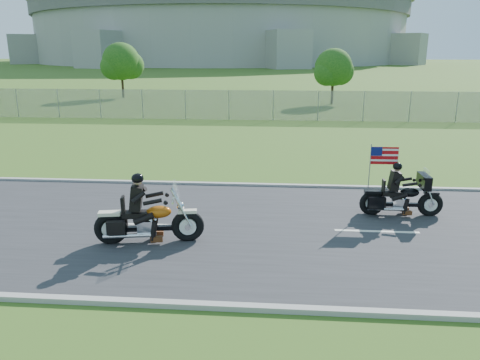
{
  "coord_description": "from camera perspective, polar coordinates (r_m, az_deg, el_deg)",
  "views": [
    {
      "loc": [
        1.33,
        -11.74,
        4.69
      ],
      "look_at": [
        0.38,
        0.0,
        1.37
      ],
      "focal_mm": 35.0,
      "sensor_mm": 36.0,
      "label": 1
    }
  ],
  "objects": [
    {
      "name": "ground",
      "position": [
        12.71,
        -1.7,
        -5.91
      ],
      "size": [
        420.0,
        420.0,
        0.0
      ],
      "primitive_type": "plane",
      "color": "#3E5C1C",
      "rests_on": "ground"
    },
    {
      "name": "stadium",
      "position": [
        183.31,
        -2.17,
        19.12
      ],
      "size": [
        140.4,
        140.4,
        29.2
      ],
      "color": "#A3A099",
      "rests_on": "ground"
    },
    {
      "name": "tree_fence_mid",
      "position": [
        48.29,
        -14.21,
        13.62
      ],
      "size": [
        3.96,
        3.69,
        5.3
      ],
      "color": "#382316",
      "rests_on": "ground"
    },
    {
      "name": "curb_south",
      "position": [
        9.08,
        -4.59,
        -15.04
      ],
      "size": [
        120.0,
        0.18,
        0.12
      ],
      "primitive_type": "cube",
      "color": "#9E9B93",
      "rests_on": "ground"
    },
    {
      "name": "tree_fence_near",
      "position": [
        42.08,
        11.37,
        13.09
      ],
      "size": [
        3.52,
        3.28,
        4.75
      ],
      "color": "#382316",
      "rests_on": "ground"
    },
    {
      "name": "fence",
      "position": [
        32.58,
        -6.67,
        9.12
      ],
      "size": [
        60.0,
        0.03,
        2.0
      ],
      "primitive_type": "cube",
      "color": "gray",
      "rests_on": "ground"
    },
    {
      "name": "motorcycle_lead",
      "position": [
        11.8,
        -11.22,
        -4.98
      ],
      "size": [
        2.7,
        0.96,
        1.83
      ],
      "rotation": [
        0.0,
        0.0,
        0.18
      ],
      "color": "black",
      "rests_on": "ground"
    },
    {
      "name": "motorcycle_follow",
      "position": [
        14.22,
        19.05,
        -2.09
      ],
      "size": [
        2.38,
        0.78,
        1.98
      ],
      "rotation": [
        0.0,
        0.0,
        0.01
      ],
      "color": "black",
      "rests_on": "ground"
    },
    {
      "name": "curb_north",
      "position": [
        16.51,
        -0.16,
        -0.58
      ],
      "size": [
        120.0,
        0.18,
        0.12
      ],
      "primitive_type": "cube",
      "color": "#9E9B93",
      "rests_on": "ground"
    },
    {
      "name": "road",
      "position": [
        12.71,
        -1.7,
        -5.83
      ],
      "size": [
        120.0,
        8.0,
        0.04
      ],
      "primitive_type": "cube",
      "color": "#28282B",
      "rests_on": "ground"
    }
  ]
}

